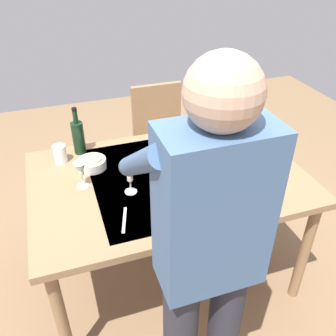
{
  "coord_description": "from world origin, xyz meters",
  "views": [
    {
      "loc": [
        0.54,
        1.59,
        1.94
      ],
      "look_at": [
        0.0,
        0.0,
        0.82
      ],
      "focal_mm": 39.16,
      "sensor_mm": 36.0,
      "label": 1
    }
  ],
  "objects_px": {
    "dining_table": "(168,186)",
    "side_bowl_bread": "(92,163)",
    "wine_bottle": "(78,136)",
    "wine_glass_right": "(81,170)",
    "water_cup_far_left": "(201,167)",
    "serving_bowl_pasta": "(205,200)",
    "person_server": "(207,254)",
    "water_cup_near_right": "(60,154)",
    "wine_glass_left": "(130,176)",
    "chair_near": "(161,135)",
    "side_bowl_salad": "(190,135)",
    "water_cup_near_left": "(274,194)",
    "dinner_plate_near": "(255,160)"
  },
  "relations": [
    {
      "from": "water_cup_near_right",
      "to": "dinner_plate_near",
      "type": "height_order",
      "value": "water_cup_near_right"
    },
    {
      "from": "chair_near",
      "to": "water_cup_far_left",
      "type": "height_order",
      "value": "chair_near"
    },
    {
      "from": "wine_bottle",
      "to": "water_cup_far_left",
      "type": "height_order",
      "value": "wine_bottle"
    },
    {
      "from": "chair_near",
      "to": "dinner_plate_near",
      "type": "distance_m",
      "value": 0.99
    },
    {
      "from": "water_cup_far_left",
      "to": "dinner_plate_near",
      "type": "bearing_deg",
      "value": -175.86
    },
    {
      "from": "dining_table",
      "to": "side_bowl_bread",
      "type": "height_order",
      "value": "side_bowl_bread"
    },
    {
      "from": "person_server",
      "to": "side_bowl_bread",
      "type": "height_order",
      "value": "person_server"
    },
    {
      "from": "chair_near",
      "to": "person_server",
      "type": "xyz_separation_m",
      "value": [
        0.35,
        1.66,
        0.43
      ]
    },
    {
      "from": "dining_table",
      "to": "chair_near",
      "type": "bearing_deg",
      "value": -105.01
    },
    {
      "from": "dining_table",
      "to": "wine_bottle",
      "type": "bearing_deg",
      "value": -43.72
    },
    {
      "from": "wine_glass_right",
      "to": "water_cup_near_left",
      "type": "distance_m",
      "value": 0.99
    },
    {
      "from": "side_bowl_salad",
      "to": "wine_bottle",
      "type": "bearing_deg",
      "value": -5.02
    },
    {
      "from": "serving_bowl_pasta",
      "to": "side_bowl_salad",
      "type": "bearing_deg",
      "value": -105.09
    },
    {
      "from": "chair_near",
      "to": "side_bowl_salad",
      "type": "distance_m",
      "value": 0.61
    },
    {
      "from": "wine_glass_right",
      "to": "wine_bottle",
      "type": "bearing_deg",
      "value": -95.49
    },
    {
      "from": "wine_glass_right",
      "to": "water_cup_far_left",
      "type": "xyz_separation_m",
      "value": [
        -0.64,
        0.09,
        -0.06
      ]
    },
    {
      "from": "person_server",
      "to": "dinner_plate_near",
      "type": "bearing_deg",
      "value": -131.22
    },
    {
      "from": "serving_bowl_pasta",
      "to": "dining_table",
      "type": "bearing_deg",
      "value": -73.61
    },
    {
      "from": "serving_bowl_pasta",
      "to": "side_bowl_salad",
      "type": "relative_size",
      "value": 1.67
    },
    {
      "from": "serving_bowl_pasta",
      "to": "side_bowl_salad",
      "type": "xyz_separation_m",
      "value": [
        -0.18,
        -0.66,
        0.0
      ]
    },
    {
      "from": "chair_near",
      "to": "water_cup_far_left",
      "type": "bearing_deg",
      "value": 86.24
    },
    {
      "from": "wine_glass_left",
      "to": "chair_near",
      "type": "bearing_deg",
      "value": -115.91
    },
    {
      "from": "wine_glass_right",
      "to": "serving_bowl_pasta",
      "type": "relative_size",
      "value": 0.5
    },
    {
      "from": "person_server",
      "to": "wine_glass_left",
      "type": "distance_m",
      "value": 0.7
    },
    {
      "from": "water_cup_far_left",
      "to": "serving_bowl_pasta",
      "type": "height_order",
      "value": "water_cup_far_left"
    },
    {
      "from": "person_server",
      "to": "water_cup_far_left",
      "type": "distance_m",
      "value": 0.79
    },
    {
      "from": "wine_bottle",
      "to": "side_bowl_salad",
      "type": "xyz_separation_m",
      "value": [
        -0.7,
        0.06,
        -0.08
      ]
    },
    {
      "from": "chair_near",
      "to": "wine_bottle",
      "type": "height_order",
      "value": "wine_bottle"
    },
    {
      "from": "chair_near",
      "to": "water_cup_near_left",
      "type": "distance_m",
      "value": 1.33
    },
    {
      "from": "water_cup_near_left",
      "to": "serving_bowl_pasta",
      "type": "bearing_deg",
      "value": -14.23
    },
    {
      "from": "wine_glass_left",
      "to": "dining_table",
      "type": "bearing_deg",
      "value": -160.58
    },
    {
      "from": "wine_bottle",
      "to": "serving_bowl_pasta",
      "type": "height_order",
      "value": "wine_bottle"
    },
    {
      "from": "side_bowl_salad",
      "to": "side_bowl_bread",
      "type": "bearing_deg",
      "value": 11.62
    },
    {
      "from": "wine_bottle",
      "to": "water_cup_far_left",
      "type": "distance_m",
      "value": 0.76
    },
    {
      "from": "wine_bottle",
      "to": "dinner_plate_near",
      "type": "height_order",
      "value": "wine_bottle"
    },
    {
      "from": "dining_table",
      "to": "water_cup_near_left",
      "type": "xyz_separation_m",
      "value": [
        -0.43,
        0.39,
        0.12
      ]
    },
    {
      "from": "wine_glass_left",
      "to": "side_bowl_salad",
      "type": "height_order",
      "value": "wine_glass_left"
    },
    {
      "from": "wine_bottle",
      "to": "side_bowl_salad",
      "type": "bearing_deg",
      "value": 174.98
    },
    {
      "from": "water_cup_near_right",
      "to": "serving_bowl_pasta",
      "type": "bearing_deg",
      "value": 134.87
    },
    {
      "from": "dining_table",
      "to": "wine_glass_right",
      "type": "distance_m",
      "value": 0.5
    },
    {
      "from": "chair_near",
      "to": "wine_glass_left",
      "type": "height_order",
      "value": "wine_glass_left"
    },
    {
      "from": "person_server",
      "to": "water_cup_near_right",
      "type": "relative_size",
      "value": 15.77
    },
    {
      "from": "chair_near",
      "to": "person_server",
      "type": "relative_size",
      "value": 0.54
    },
    {
      "from": "wine_bottle",
      "to": "water_cup_near_left",
      "type": "xyz_separation_m",
      "value": [
        -0.86,
        0.8,
        -0.06
      ]
    },
    {
      "from": "chair_near",
      "to": "water_cup_far_left",
      "type": "distance_m",
      "value": 0.98
    },
    {
      "from": "wine_bottle",
      "to": "serving_bowl_pasta",
      "type": "bearing_deg",
      "value": 125.92
    },
    {
      "from": "person_server",
      "to": "water_cup_near_left",
      "type": "relative_size",
      "value": 17.26
    },
    {
      "from": "dining_table",
      "to": "water_cup_near_right",
      "type": "xyz_separation_m",
      "value": [
        0.55,
        -0.34,
        0.13
      ]
    },
    {
      "from": "wine_bottle",
      "to": "wine_glass_left",
      "type": "bearing_deg",
      "value": 111.69
    },
    {
      "from": "wine_glass_right",
      "to": "wine_glass_left",
      "type": "bearing_deg",
      "value": 150.61
    }
  ]
}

